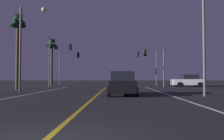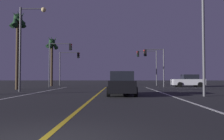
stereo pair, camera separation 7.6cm
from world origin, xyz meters
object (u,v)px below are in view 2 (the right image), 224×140
object	(u,v)px
car_crossing_side	(188,81)
palm_tree_left_far	(52,46)
car_lead_same_lane	(122,84)
traffic_light_near_left	(60,55)
traffic_light_far_left	(70,61)
traffic_light_near_right	(154,59)
traffic_light_far_right	(147,60)
street_lamp_right_near	(197,17)
street_lamp_left_mid	(26,37)
palm_tree_left_mid	(18,26)

from	to	relation	value
car_crossing_side	palm_tree_left_far	bearing A→B (deg)	-5.76
car_lead_same_lane	traffic_light_near_left	xyz separation A→B (m)	(-8.11, 13.92, 3.56)
traffic_light_far_left	traffic_light_near_right	bearing A→B (deg)	-23.61
traffic_light_far_right	palm_tree_left_far	bearing A→B (deg)	9.26
street_lamp_right_near	street_lamp_left_mid	size ratio (longest dim) A/B	1.12
palm_tree_left_far	street_lamp_left_mid	bearing A→B (deg)	-83.37
street_lamp_right_near	street_lamp_left_mid	xyz separation A→B (m)	(-13.72, 4.83, -0.46)
traffic_light_far_right	palm_tree_left_far	distance (m)	14.84
street_lamp_right_near	traffic_light_far_left	bearing A→B (deg)	-57.14
car_lead_same_lane	traffic_light_far_left	size ratio (longest dim) A/B	0.80
palm_tree_left_mid	palm_tree_left_far	xyz separation A→B (m)	(0.91, 9.53, -0.86)
traffic_light_near_right	traffic_light_far_right	size ratio (longest dim) A/B	0.92
traffic_light_near_left	street_lamp_right_near	world-z (taller)	street_lamp_right_near
traffic_light_far_left	street_lamp_left_mid	world-z (taller)	street_lamp_left_mid
traffic_light_far_left	traffic_light_near_left	bearing A→B (deg)	-91.26
traffic_light_near_left	car_lead_same_lane	bearing A→B (deg)	-59.77
palm_tree_left_far	traffic_light_near_left	bearing A→B (deg)	-57.20
palm_tree_left_mid	palm_tree_left_far	bearing A→B (deg)	84.52
car_crossing_side	palm_tree_left_far	size ratio (longest dim) A/B	0.57
car_lead_same_lane	palm_tree_left_mid	distance (m)	14.65
car_crossing_side	traffic_light_near_left	xyz separation A→B (m)	(-17.62, -1.15, 3.56)
car_crossing_side	traffic_light_far_left	xyz separation A→B (m)	(-17.50, 4.35, 3.17)
traffic_light_near_left	palm_tree_left_mid	bearing A→B (deg)	-114.62
car_lead_same_lane	street_lamp_left_mid	bearing A→B (deg)	65.31
traffic_light_near_right	traffic_light_far_right	bearing A→B (deg)	-88.05
car_lead_same_lane	traffic_light_near_right	xyz separation A→B (m)	(4.59, 13.92, 2.97)
street_lamp_right_near	car_crossing_side	bearing A→B (deg)	-105.42
palm_tree_left_far	street_lamp_right_near	bearing A→B (deg)	-49.62
car_lead_same_lane	car_crossing_side	world-z (taller)	same
street_lamp_left_mid	palm_tree_left_far	xyz separation A→B (m)	(-1.52, 13.09, 1.01)
car_crossing_side	traffic_light_near_right	xyz separation A→B (m)	(-4.92, -1.15, 2.97)
traffic_light_near_left	palm_tree_left_mid	xyz separation A→B (m)	(-2.93, -6.40, 2.44)
car_crossing_side	street_lamp_left_mid	distance (m)	21.65
traffic_light_near_right	street_lamp_right_near	distance (m)	14.89
street_lamp_left_mid	traffic_light_near_left	bearing A→B (deg)	87.16
traffic_light_near_left	traffic_light_far_left	size ratio (longest dim) A/B	1.11
street_lamp_right_near	car_lead_same_lane	bearing A→B (deg)	-9.67
traffic_light_near_right	traffic_light_near_left	bearing A→B (deg)	0.00
street_lamp_right_near	palm_tree_left_far	bearing A→B (deg)	-49.62
traffic_light_far_left	palm_tree_left_far	size ratio (longest dim) A/B	0.71
street_lamp_left_mid	traffic_light_far_right	bearing A→B (deg)	49.92
palm_tree_left_mid	traffic_light_far_right	bearing A→B (deg)	37.60
car_lead_same_lane	street_lamp_right_near	xyz separation A→B (m)	(5.11, -0.87, 4.59)
car_crossing_side	traffic_light_near_left	size ratio (longest dim) A/B	0.72
traffic_light_near_right	street_lamp_left_mid	bearing A→B (deg)	37.05
palm_tree_left_far	traffic_light_far_left	bearing A→B (deg)	47.96
traffic_light_far_left	street_lamp_left_mid	distance (m)	15.51
traffic_light_far_left	street_lamp_left_mid	size ratio (longest dim) A/B	0.69
traffic_light_far_right	street_lamp_left_mid	xyz separation A→B (m)	(-13.01, -15.46, 0.82)
car_lead_same_lane	car_crossing_side	bearing A→B (deg)	-32.26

